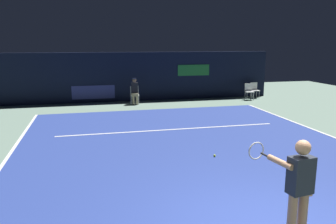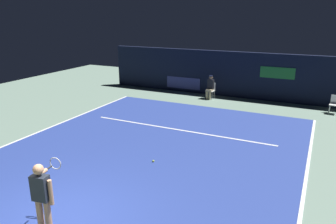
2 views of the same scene
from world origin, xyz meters
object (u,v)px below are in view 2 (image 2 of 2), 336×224
line_judge_on_chair (210,87)px  courtside_chair_far (335,103)px  tennis_ball (153,161)px  tennis_player (42,196)px

line_judge_on_chair → courtside_chair_far: size_ratio=1.50×
line_judge_on_chair → tennis_ball: (1.00, -8.66, -0.64)m
tennis_player → line_judge_on_chair: 12.90m
line_judge_on_chair → tennis_ball: 8.74m
tennis_player → courtside_chair_far: bearing=66.1°
line_judge_on_chair → courtside_chair_far: line_judge_on_chair is taller
tennis_ball → line_judge_on_chair: bearing=96.6°
tennis_player → line_judge_on_chair: bearing=92.9°
line_judge_on_chair → courtside_chair_far: bearing=-0.7°
courtside_chair_far → tennis_ball: (-5.33, -8.58, -0.46)m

